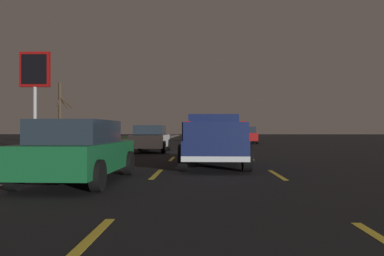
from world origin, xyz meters
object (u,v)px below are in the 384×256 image
Objects in this scene: sedan_white at (151,138)px; sedan_green at (79,151)px; bare_tree_far at (60,113)px; sedan_red at (246,135)px; pickup_truck at (213,140)px; gas_price_sign at (35,77)px.

sedan_green is at bearing 179.81° from sedan_white.
sedan_red is at bearing -70.45° from bare_tree_far.
bare_tree_far is at bearing 21.71° from sedan_green.
pickup_truck is 0.88× the size of gas_price_sign.
pickup_truck reaches higher than sedan_red.
gas_price_sign reaches higher than pickup_truck.
bare_tree_far is at bearing 6.92° from gas_price_sign.
bare_tree_far reaches higher than sedan_white.
sedan_white is (8.24, 3.43, -0.13)m from pickup_truck.
gas_price_sign is at bearing 79.38° from sedan_white.
bare_tree_far reaches higher than sedan_red.
sedan_white is at bearing 22.61° from pickup_truck.
sedan_green is at bearing -158.29° from bare_tree_far.
bare_tree_far reaches higher than pickup_truck.
gas_price_sign is at bearing -173.08° from bare_tree_far.
pickup_truck is 1.08× the size of bare_tree_far.
pickup_truck is 1.23× the size of sedan_white.
sedan_red is (13.20, -7.01, 0.00)m from sedan_white.
gas_price_sign reaches higher than bare_tree_far.
bare_tree_far is at bearing 36.13° from pickup_truck.
sedan_green and sedan_white have the same top height.
sedan_green is (-4.63, 3.47, -0.13)m from pickup_truck.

